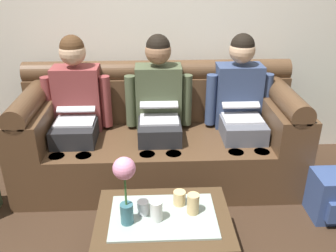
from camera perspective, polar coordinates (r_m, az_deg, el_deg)
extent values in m
cube|color=#513823|center=(3.12, -1.33, -4.83)|extent=(2.29, 0.88, 0.42)
cube|color=#513823|center=(3.24, -1.54, 4.41)|extent=(2.29, 0.22, 0.40)
cylinder|color=#513823|center=(3.16, -1.59, 8.71)|extent=(2.29, 0.18, 0.18)
cube|color=#513823|center=(3.11, -20.27, 0.63)|extent=(0.28, 0.88, 0.28)
cylinder|color=#513823|center=(3.04, -20.79, 3.80)|extent=(0.18, 0.88, 0.18)
cube|color=#513823|center=(3.14, 17.30, 1.33)|extent=(0.28, 0.88, 0.28)
cylinder|color=#513823|center=(3.07, 17.74, 4.48)|extent=(0.18, 0.88, 0.18)
cube|color=#232326|center=(3.00, -14.40, -0.83)|extent=(0.34, 0.40, 0.15)
cylinder|color=#232326|center=(2.94, -16.66, -8.10)|extent=(0.12, 0.12, 0.42)
cylinder|color=#232326|center=(2.90, -12.79, -8.15)|extent=(0.12, 0.12, 0.42)
cube|color=brown|center=(3.14, -13.99, 4.30)|extent=(0.38, 0.22, 0.54)
cylinder|color=brown|center=(3.17, -18.25, 3.54)|extent=(0.09, 0.09, 0.44)
cylinder|color=brown|center=(3.07, -9.77, 3.82)|extent=(0.09, 0.09, 0.44)
sphere|color=tan|center=(3.01, -14.85, 11.19)|extent=(0.21, 0.21, 0.21)
sphere|color=#472D19|center=(3.00, -14.93, 11.93)|extent=(0.19, 0.19, 0.19)
cube|color=silver|center=(2.98, -14.50, 0.77)|extent=(0.31, 0.22, 0.02)
cube|color=silver|center=(3.09, -14.17, 3.70)|extent=(0.31, 0.19, 0.11)
cube|color=black|center=(3.08, -14.19, 3.56)|extent=(0.27, 0.17, 0.09)
cube|color=#232326|center=(2.93, -1.35, -0.60)|extent=(0.34, 0.40, 0.15)
cylinder|color=#232326|center=(2.85, -3.20, -8.10)|extent=(0.12, 0.12, 0.42)
cylinder|color=#232326|center=(2.85, 0.86, -8.02)|extent=(0.12, 0.12, 0.42)
cube|color=#475138|center=(3.08, -1.49, 4.63)|extent=(0.38, 0.22, 0.54)
cylinder|color=#475138|center=(3.05, -5.90, 3.92)|extent=(0.09, 0.09, 0.44)
cylinder|color=#475138|center=(3.06, 2.94, 4.08)|extent=(0.09, 0.09, 0.44)
sphere|color=#936B4C|center=(2.94, -1.57, 11.71)|extent=(0.21, 0.21, 0.21)
sphere|color=black|center=(2.93, -1.58, 12.47)|extent=(0.19, 0.19, 0.19)
cube|color=silver|center=(2.92, -1.38, 1.04)|extent=(0.31, 0.22, 0.02)
cube|color=silver|center=(2.99, -1.46, 3.99)|extent=(0.31, 0.21, 0.05)
cube|color=black|center=(2.98, -1.45, 3.90)|extent=(0.27, 0.18, 0.04)
cube|color=#595B66|center=(3.02, 11.60, -0.34)|extent=(0.34, 0.40, 0.15)
cylinder|color=#595B66|center=(2.92, 10.35, -7.66)|extent=(0.12, 0.12, 0.42)
cylinder|color=#595B66|center=(2.96, 14.16, -7.45)|extent=(0.12, 0.12, 0.42)
cube|color=navy|center=(3.16, 10.92, 4.74)|extent=(0.38, 0.22, 0.54)
cylinder|color=navy|center=(3.08, 6.79, 4.12)|extent=(0.09, 0.09, 0.44)
cylinder|color=navy|center=(3.19, 15.17, 4.14)|extent=(0.09, 0.09, 0.44)
sphere|color=tan|center=(3.03, 11.63, 11.61)|extent=(0.21, 0.21, 0.21)
sphere|color=black|center=(3.02, 11.69, 12.35)|extent=(0.19, 0.19, 0.19)
cube|color=silver|center=(3.00, 11.65, 1.25)|extent=(0.31, 0.22, 0.02)
cube|color=silver|center=(3.10, 11.20, 4.16)|extent=(0.31, 0.20, 0.09)
cube|color=black|center=(3.09, 11.23, 4.04)|extent=(0.27, 0.17, 0.07)
cube|color=#47331E|center=(2.25, -0.75, -14.54)|extent=(0.81, 0.59, 0.04)
cube|color=#9EB2A8|center=(2.23, -0.75, -14.06)|extent=(0.63, 0.41, 0.01)
cylinder|color=#47331E|center=(2.57, -9.11, -14.10)|extent=(0.06, 0.06, 0.32)
cylinder|color=#47331E|center=(2.58, 7.23, -13.72)|extent=(0.06, 0.06, 0.32)
cylinder|color=#336672|center=(2.15, -6.51, -13.55)|extent=(0.08, 0.08, 0.13)
cylinder|color=#3D7538|center=(2.06, -6.73, -10.02)|extent=(0.01, 0.01, 0.20)
sphere|color=pink|center=(1.98, -6.94, -6.65)|extent=(0.13, 0.13, 0.13)
cylinder|color=white|center=(2.16, -1.85, -13.22)|extent=(0.07, 0.07, 0.13)
cylinder|color=silver|center=(2.22, -3.96, -12.70)|extent=(0.07, 0.07, 0.09)
cylinder|color=#DBB77A|center=(2.29, 1.82, -11.26)|extent=(0.08, 0.08, 0.09)
cylinder|color=#DBB77A|center=(2.22, 3.98, -12.13)|extent=(0.07, 0.07, 0.13)
cube|color=#33477A|center=(2.98, 24.97, -9.87)|extent=(0.36, 0.27, 0.35)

